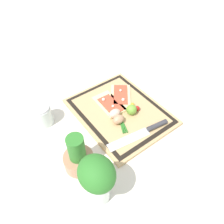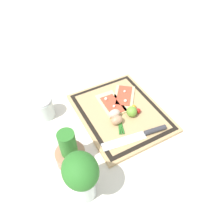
{
  "view_description": "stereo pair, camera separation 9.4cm",
  "coord_description": "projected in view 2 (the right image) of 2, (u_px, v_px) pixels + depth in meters",
  "views": [
    {
      "loc": [
        -0.55,
        0.46,
        0.77
      ],
      "look_at": [
        0.0,
        0.05,
        0.04
      ],
      "focal_mm": 35.0,
      "sensor_mm": 36.0,
      "label": 1
    },
    {
      "loc": [
        -0.6,
        0.38,
        0.77
      ],
      "look_at": [
        0.0,
        0.05,
        0.04
      ],
      "focal_mm": 35.0,
      "sensor_mm": 36.0,
      "label": 2
    }
  ],
  "objects": [
    {
      "name": "cherry_tomato_red",
      "position": [
        138.0,
        111.0,
        1.02
      ],
      "size": [
        0.02,
        0.02,
        0.02
      ],
      "primitive_type": "sphere",
      "color": "red",
      "rests_on": "cutting_board"
    },
    {
      "name": "sauce_jar",
      "position": [
        44.0,
        109.0,
        1.01
      ],
      "size": [
        0.09,
        0.09,
        0.1
      ],
      "color": "silver",
      "rests_on": "ground_plane"
    },
    {
      "name": "egg_brown",
      "position": [
        117.0,
        120.0,
        0.97
      ],
      "size": [
        0.04,
        0.06,
        0.04
      ],
      "primitive_type": "ellipsoid",
      "color": "tan",
      "rests_on": "cutting_board"
    },
    {
      "name": "pizza_slice_far",
      "position": [
        111.0,
        104.0,
        1.06
      ],
      "size": [
        0.17,
        0.1,
        0.02
      ],
      "color": "beige",
      "rests_on": "cutting_board"
    },
    {
      "name": "cutting_board",
      "position": [
        121.0,
        112.0,
        1.04
      ],
      "size": [
        0.46,
        0.37,
        0.02
      ],
      "color": "tan",
      "rests_on": "ground_plane"
    },
    {
      "name": "herb_glass",
      "position": [
        81.0,
        176.0,
        0.69
      ],
      "size": [
        0.13,
        0.11,
        0.22
      ],
      "color": "silver",
      "rests_on": "ground_plane"
    },
    {
      "name": "ground_plane",
      "position": [
        120.0,
        114.0,
        1.05
      ],
      "size": [
        6.0,
        6.0,
        0.0
      ],
      "primitive_type": "plane",
      "color": "silver"
    },
    {
      "name": "egg_pink",
      "position": [
        115.0,
        114.0,
        1.0
      ],
      "size": [
        0.04,
        0.06,
        0.04
      ],
      "primitive_type": "ellipsoid",
      "color": "beige",
      "rests_on": "cutting_board"
    },
    {
      "name": "knife",
      "position": [
        145.0,
        133.0,
        0.93
      ],
      "size": [
        0.07,
        0.29,
        0.02
      ],
      "color": "silver",
      "rests_on": "cutting_board"
    },
    {
      "name": "scallion_bunch",
      "position": [
        118.0,
        113.0,
        1.02
      ],
      "size": [
        0.24,
        0.12,
        0.01
      ],
      "color": "#2D7528",
      "rests_on": "cutting_board"
    },
    {
      "name": "cherry_tomato_yellow",
      "position": [
        134.0,
        107.0,
        1.04
      ],
      "size": [
        0.02,
        0.02,
        0.02
      ],
      "primitive_type": "sphere",
      "color": "gold",
      "rests_on": "cutting_board"
    },
    {
      "name": "lime",
      "position": [
        132.0,
        112.0,
        1.0
      ],
      "size": [
        0.05,
        0.05,
        0.05
      ],
      "primitive_type": "sphere",
      "color": "#70A838",
      "rests_on": "cutting_board"
    },
    {
      "name": "pizza_slice_near",
      "position": [
        124.0,
        97.0,
        1.09
      ],
      "size": [
        0.2,
        0.19,
        0.02
      ],
      "color": "beige",
      "rests_on": "cutting_board"
    },
    {
      "name": "herb_pot",
      "position": [
        70.0,
        153.0,
        0.83
      ],
      "size": [
        0.11,
        0.11,
        0.17
      ],
      "color": "#AD7A5B",
      "rests_on": "ground_plane"
    }
  ]
}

